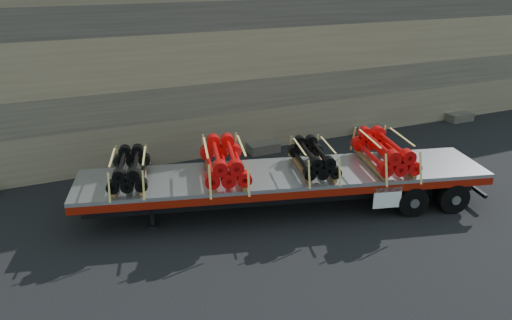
{
  "coord_description": "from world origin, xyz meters",
  "views": [
    {
      "loc": [
        -5.66,
        -11.65,
        6.81
      ],
      "look_at": [
        -0.14,
        0.61,
        1.48
      ],
      "focal_mm": 35.0,
      "sensor_mm": 36.0,
      "label": 1
    }
  ],
  "objects_px": {
    "trailer": "(284,190)",
    "bundle_front": "(129,170)",
    "bundle_midfront": "(224,162)",
    "bundle_rear": "(384,152)",
    "bundle_midrear": "(313,158)"
  },
  "relations": [
    {
      "from": "trailer",
      "to": "bundle_front",
      "type": "distance_m",
      "value": 4.45
    },
    {
      "from": "trailer",
      "to": "bundle_front",
      "type": "bearing_deg",
      "value": 180.0
    },
    {
      "from": "bundle_front",
      "to": "trailer",
      "type": "bearing_deg",
      "value": 0.0
    },
    {
      "from": "bundle_rear",
      "to": "bundle_front",
      "type": "bearing_deg",
      "value": 180.0
    },
    {
      "from": "bundle_midrear",
      "to": "bundle_rear",
      "type": "height_order",
      "value": "bundle_rear"
    },
    {
      "from": "trailer",
      "to": "bundle_rear",
      "type": "xyz_separation_m",
      "value": [
        2.9,
        -0.78,
        1.02
      ]
    },
    {
      "from": "bundle_midfront",
      "to": "bundle_rear",
      "type": "bearing_deg",
      "value": 0.0
    },
    {
      "from": "bundle_front",
      "to": "bundle_midrear",
      "type": "relative_size",
      "value": 1.0
    },
    {
      "from": "trailer",
      "to": "bundle_midrear",
      "type": "relative_size",
      "value": 5.7
    },
    {
      "from": "bundle_midfront",
      "to": "bundle_midrear",
      "type": "relative_size",
      "value": 1.17
    },
    {
      "from": "bundle_midfront",
      "to": "bundle_rear",
      "type": "xyz_separation_m",
      "value": [
        4.59,
        -1.22,
        -0.0
      ]
    },
    {
      "from": "bundle_midrear",
      "to": "trailer",
      "type": "bearing_deg",
      "value": 180.0
    },
    {
      "from": "bundle_midfront",
      "to": "bundle_rear",
      "type": "relative_size",
      "value": 1.01
    },
    {
      "from": "bundle_front",
      "to": "bundle_rear",
      "type": "xyz_separation_m",
      "value": [
        7.1,
        -1.89,
        0.06
      ]
    },
    {
      "from": "trailer",
      "to": "bundle_midfront",
      "type": "bearing_deg",
      "value": -180.0
    }
  ]
}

